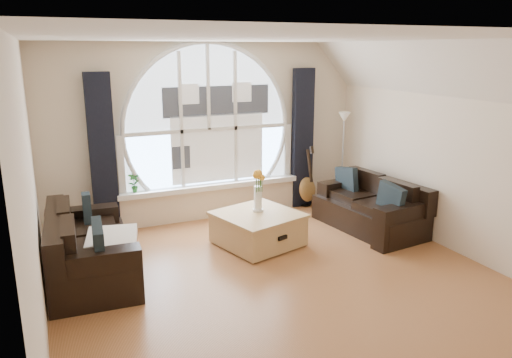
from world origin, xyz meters
name	(u,v)px	position (x,y,z in m)	size (l,w,h in m)	color
ground	(288,288)	(0.00, 0.00, 0.00)	(5.00, 5.50, 0.01)	brown
ceiling	(293,38)	(0.00, 0.00, 2.70)	(5.00, 5.50, 0.01)	silver
wall_back	(208,132)	(0.00, 2.75, 1.35)	(5.00, 0.01, 2.70)	beige
wall_left	(31,200)	(-2.50, 0.00, 1.35)	(0.01, 5.50, 2.70)	beige
wall_right	(468,152)	(2.50, 0.00, 1.35)	(0.01, 5.50, 2.70)	beige
attic_slope	(458,71)	(2.20, 0.00, 2.35)	(0.92, 5.50, 0.72)	silver
arched_window	(208,115)	(0.00, 2.72, 1.62)	(2.60, 0.06, 2.15)	silver
window_sill	(211,186)	(0.00, 2.65, 0.51)	(2.90, 0.22, 0.08)	white
window_frame	(209,115)	(0.00, 2.69, 1.62)	(2.76, 0.08, 2.15)	white
neighbor_house	(218,122)	(0.15, 2.71, 1.50)	(1.70, 0.02, 1.50)	silver
curtain_left	(103,155)	(-1.60, 2.63, 1.15)	(0.35, 0.12, 2.30)	black
curtain_right	(302,139)	(1.60, 2.63, 1.15)	(0.35, 0.12, 2.30)	black
sofa_left	(89,245)	(-1.98, 1.20, 0.40)	(0.89, 1.79, 0.79)	black
sofa_right	(369,203)	(1.97, 1.22, 0.40)	(0.84, 1.67, 0.74)	black
coffee_chest	(258,228)	(0.21, 1.31, 0.25)	(1.00, 1.00, 0.49)	tan
throw_blanket	(112,239)	(-1.75, 1.02, 0.50)	(0.55, 0.55, 0.10)	silver
vase_flowers	(258,183)	(0.25, 1.40, 0.84)	(0.24, 0.24, 0.70)	white
floor_lamp	(342,160)	(2.20, 2.32, 0.80)	(0.24, 0.24, 1.60)	#B2B2B2
guitar	(308,176)	(1.66, 2.53, 0.53)	(0.36, 0.24, 1.06)	olive
potted_plant	(134,182)	(-1.19, 2.65, 0.70)	(0.16, 0.11, 0.31)	#1E6023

